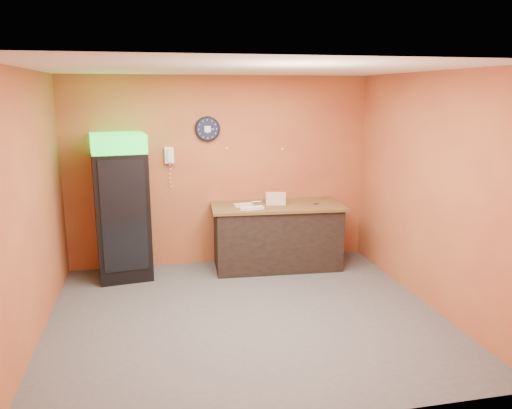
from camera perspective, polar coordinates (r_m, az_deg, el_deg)
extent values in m
plane|color=#47474C|center=(5.98, -1.14, -12.62)|extent=(4.50, 4.50, 0.00)
cube|color=#B86934|center=(7.47, -4.08, 3.77)|extent=(4.50, 0.02, 2.80)
cube|color=#B86934|center=(5.57, -24.57, -0.44)|extent=(0.02, 4.00, 2.80)
cube|color=#B86934|center=(6.33, 19.23, 1.47)|extent=(0.02, 4.00, 2.80)
cube|color=white|center=(5.41, -1.27, 15.29)|extent=(4.50, 4.00, 0.02)
cube|color=black|center=(7.17, -15.04, -1.24)|extent=(0.79, 0.79, 1.76)
cube|color=#18CF2C|center=(7.00, -15.52, 6.80)|extent=(0.79, 0.79, 0.25)
cube|color=black|center=(6.81, -15.60, -1.34)|extent=(0.58, 0.09, 1.51)
cube|color=black|center=(7.43, 2.38, -3.73)|extent=(1.86, 0.91, 0.91)
cylinder|color=black|center=(7.35, -5.58, 8.59)|extent=(0.37, 0.05, 0.37)
cylinder|color=#0F1433|center=(7.32, -5.56, 8.58)|extent=(0.31, 0.01, 0.31)
cube|color=white|center=(7.31, -5.55, 8.57)|extent=(0.09, 0.00, 0.09)
cube|color=white|center=(7.32, -9.88, 5.58)|extent=(0.13, 0.07, 0.23)
cube|color=white|center=(7.27, -9.87, 5.53)|extent=(0.05, 0.04, 0.19)
cube|color=brown|center=(7.31, 2.42, -0.16)|extent=(1.97, 1.00, 0.04)
cube|color=beige|center=(7.29, 2.27, 0.21)|extent=(0.30, 0.16, 0.06)
cube|color=beige|center=(7.27, 2.28, 0.67)|extent=(0.30, 0.16, 0.06)
cube|color=beige|center=(7.26, 2.28, 1.14)|extent=(0.30, 0.16, 0.06)
cube|color=silver|center=(6.99, -0.75, -0.41)|extent=(0.27, 0.13, 0.04)
cube|color=silver|center=(7.00, -0.22, -0.40)|extent=(0.29, 0.16, 0.04)
cube|color=silver|center=(7.19, -1.48, -0.04)|extent=(0.29, 0.15, 0.04)
cylinder|color=silver|center=(7.45, 0.71, 0.51)|extent=(0.07, 0.07, 0.07)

